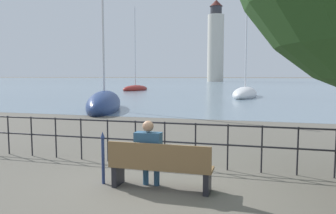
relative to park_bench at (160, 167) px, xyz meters
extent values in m
plane|color=#605B51|center=(0.00, 0.06, -0.44)|extent=(1000.00, 1000.00, 0.00)
cube|color=slate|center=(0.00, 160.03, -0.43)|extent=(600.00, 300.00, 0.01)
cube|color=brown|center=(0.00, 0.06, -0.01)|extent=(1.95, 0.45, 0.05)
cube|color=brown|center=(0.00, -0.14, 0.24)|extent=(1.95, 0.04, 0.45)
cube|color=black|center=(-0.87, 0.06, -0.24)|extent=(0.10, 0.41, 0.40)
cube|color=black|center=(0.87, 0.06, -0.24)|extent=(0.10, 0.41, 0.40)
cylinder|color=navy|center=(-0.36, 0.22, -0.21)|extent=(0.11, 0.11, 0.45)
cylinder|color=navy|center=(-0.13, 0.22, -0.21)|extent=(0.11, 0.11, 0.45)
cube|color=navy|center=(-0.25, 0.13, 0.06)|extent=(0.42, 0.26, 0.14)
cube|color=navy|center=(-0.25, 0.04, 0.32)|extent=(0.50, 0.24, 0.62)
sphere|color=#A87A5B|center=(-0.25, 0.04, 0.75)|extent=(0.21, 0.21, 0.21)
cylinder|color=black|center=(-4.78, 1.62, 0.09)|extent=(0.04, 0.04, 1.05)
cylinder|color=black|center=(-4.04, 1.62, 0.09)|extent=(0.04, 0.04, 1.05)
cylinder|color=black|center=(-3.31, 1.62, 0.09)|extent=(0.04, 0.04, 1.05)
cylinder|color=black|center=(-2.57, 1.62, 0.09)|extent=(0.04, 0.04, 1.05)
cylinder|color=black|center=(-1.84, 1.62, 0.09)|extent=(0.04, 0.04, 1.05)
cylinder|color=black|center=(-1.10, 1.62, 0.09)|extent=(0.04, 0.04, 1.05)
cylinder|color=black|center=(-0.37, 1.62, 0.09)|extent=(0.04, 0.04, 1.05)
cylinder|color=black|center=(0.37, 1.62, 0.09)|extent=(0.04, 0.04, 1.05)
cylinder|color=black|center=(1.10, 1.62, 0.09)|extent=(0.04, 0.04, 1.05)
cylinder|color=black|center=(1.84, 1.62, 0.09)|extent=(0.04, 0.04, 1.05)
cylinder|color=black|center=(2.57, 1.62, 0.09)|extent=(0.04, 0.04, 1.05)
cylinder|color=black|center=(3.31, 1.62, 0.09)|extent=(0.04, 0.04, 1.05)
cylinder|color=black|center=(0.00, 1.62, 0.58)|extent=(12.50, 0.04, 0.04)
cylinder|color=black|center=(0.00, 1.62, 0.14)|extent=(12.50, 0.04, 0.04)
cylinder|color=navy|center=(-1.18, 0.04, 0.02)|extent=(0.06, 0.06, 0.92)
cone|color=navy|center=(-1.18, 0.04, 0.54)|extent=(0.09, 0.09, 0.12)
ellipsoid|color=maroon|center=(-15.31, 38.91, -0.22)|extent=(3.19, 5.78, 1.11)
cylinder|color=silver|center=(-15.31, 38.91, 5.79)|extent=(0.14, 0.14, 11.33)
ellipsoid|color=white|center=(0.58, 27.87, -0.14)|extent=(2.92, 8.20, 1.48)
cylinder|color=silver|center=(0.58, 27.87, 6.14)|extent=(0.14, 0.14, 11.68)
ellipsoid|color=navy|center=(-7.39, 12.75, -0.09)|extent=(4.08, 7.59, 1.72)
cylinder|color=silver|center=(-7.39, 12.75, 4.73)|extent=(0.14, 0.14, 8.62)
cylinder|color=beige|center=(-13.22, 115.83, 11.66)|extent=(5.92, 5.92, 24.19)
cylinder|color=#2D2D33|center=(-13.22, 115.83, 25.23)|extent=(4.15, 4.15, 2.95)
cone|color=#4C1E19|center=(-13.22, 115.83, 27.88)|extent=(4.74, 4.74, 2.36)
camera|label=1|loc=(1.70, -5.70, 1.69)|focal=35.00mm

